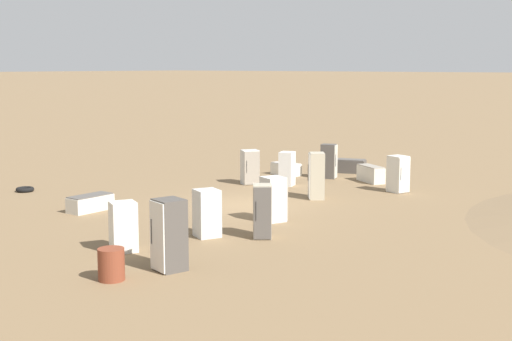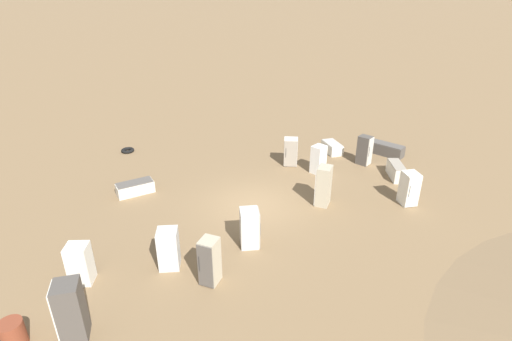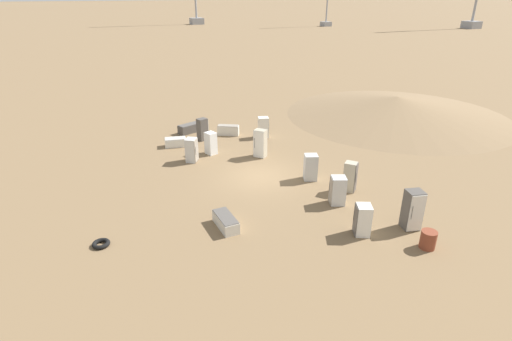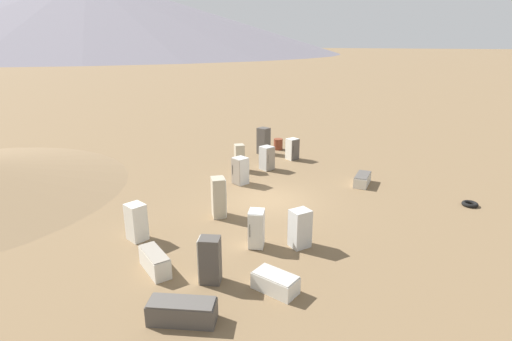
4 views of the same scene
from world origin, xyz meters
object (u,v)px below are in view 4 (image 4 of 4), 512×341
Objects in this scene: discarded_fridge_1 at (182,311)px; discarded_fridge_8 at (240,171)px; discarded_fridge_0 at (155,262)px; discarded_fridge_9 at (256,229)px; discarded_fridge_4 at (267,158)px; rusty_barrel at (278,144)px; discarded_fridge_7 at (239,158)px; discarded_fridge_6 at (362,179)px; scrap_tire at (470,204)px; discarded_fridge_10 at (219,197)px; discarded_fridge_2 at (264,141)px; discarded_fridge_12 at (292,149)px; discarded_fridge_11 at (136,222)px; discarded_fridge_13 at (300,228)px; discarded_fridge_5 at (275,282)px; discarded_fridge_3 at (210,260)px.

discarded_fridge_8 is (3.89, -11.05, 0.43)m from discarded_fridge_1.
discarded_fridge_0 is 3.97m from discarded_fridge_9.
discarded_fridge_9 is (-3.62, 9.19, 0.01)m from discarded_fridge_4.
discarded_fridge_0 is 2.09× the size of rusty_barrel.
discarded_fridge_7 is 2.07× the size of rusty_barrel.
discarded_fridge_9 is at bearing -105.75° from discarded_fridge_6.
rusty_barrel is at bearing -25.25° from scrap_tire.
discarded_fridge_7 is 6.84m from discarded_fridge_10.
discarded_fridge_2 is at bearing -3.01° from discarded_fridge_1.
rusty_barrel is at bearing -88.82° from discarded_fridge_9.
discarded_fridge_2 is at bearing -138.72° from discarded_fridge_0.
discarded_fridge_8 is 1.06× the size of discarded_fridge_12.
discarded_fridge_6 is (-2.35, -13.84, -0.04)m from discarded_fridge_1.
discarded_fridge_6 is 1.12× the size of discarded_fridge_8.
discarded_fridge_10 reaches higher than discarded_fridge_8.
discarded_fridge_11 is 6.51m from discarded_fridge_13.
discarded_fridge_5 is 1.03× the size of discarded_fridge_8.
discarded_fridge_0 is 2.72m from discarded_fridge_11.
discarded_fridge_7 is 9.82m from discarded_fridge_11.
discarded_fridge_11 is at bearing 90.89° from rusty_barrel.
discarded_fridge_9 reaches higher than discarded_fridge_12.
discarded_fridge_8 is 1.00× the size of discarded_fridge_11.
discarded_fridge_9 is at bearing 46.48° from scrap_tire.
discarded_fridge_7 is at bearing -175.99° from discarded_fridge_6.
discarded_fridge_0 is 4.29m from discarded_fridge_5.
discarded_fridge_13 is at bearing -88.14° from discarded_fridge_7.
discarded_fridge_3 reaches higher than discarded_fridge_1.
discarded_fridge_9 is 0.98× the size of discarded_fridge_11.
discarded_fridge_5 is at bearing 112.05° from rusty_barrel.
discarded_fridge_2 is 1.19× the size of discarded_fridge_5.
discarded_fridge_5 is at bearing -140.46° from discarded_fridge_13.
discarded_fridge_12 is at bearing 132.73° from rusty_barrel.
discarded_fridge_6 is at bearing 9.26° from discarded_fridge_5.
discarded_fridge_7 is (-0.26, 4.23, -0.10)m from discarded_fridge_2.
discarded_fridge_6 is (-4.75, -12.06, -0.08)m from discarded_fridge_0.
discarded_fridge_9 is 0.81× the size of discarded_fridge_10.
discarded_fridge_8 is at bearing 17.81° from discarded_fridge_12.
discarded_fridge_6 is 9.25m from discarded_fridge_9.
discarded_fridge_5 is at bearing 130.50° from discarded_fridge_0.
discarded_fridge_0 is 1.01× the size of discarded_fridge_7.
scrap_tire is (-12.29, -9.63, -0.67)m from discarded_fridge_11.
scrap_tire is (-10.11, -11.22, -0.28)m from discarded_fridge_0.
discarded_fridge_10 reaches higher than rusty_barrel.
discarded_fridge_0 is 5.00m from discarded_fridge_10.
discarded_fridge_11 is at bearing 20.04° from discarded_fridge_12.
discarded_fridge_10 is 12.36m from rusty_barrel.
discarded_fridge_12 is 1.92× the size of scrap_tire.
discarded_fridge_6 is 2.13× the size of rusty_barrel.
discarded_fridge_3 is at bearing 128.38° from discarded_fridge_0.
discarded_fridge_7 is at bearing -76.37° from discarded_fridge_9.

